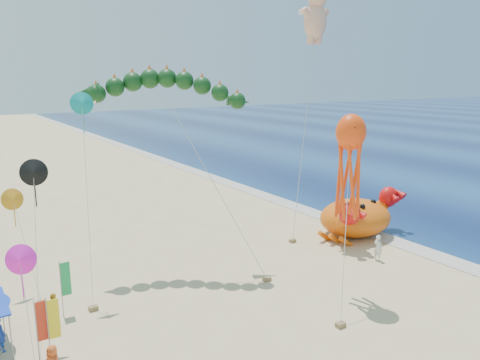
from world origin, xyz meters
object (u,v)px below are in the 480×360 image
object	(u,v)px
octopus_kite	(350,159)
crab_inflatable	(357,216)
dragon_kite	(165,93)
cherub_kite	(316,15)

from	to	relation	value
octopus_kite	crab_inflatable	bearing A→B (deg)	39.29
crab_inflatable	dragon_kite	xyz separation A→B (m)	(-15.44, 2.75, 10.14)
crab_inflatable	dragon_kite	world-z (taller)	dragon_kite
cherub_kite	octopus_kite	world-z (taller)	cherub_kite
crab_inflatable	octopus_kite	distance (m)	12.80
crab_inflatable	dragon_kite	bearing A→B (deg)	169.91
dragon_kite	cherub_kite	size ratio (longest dim) A/B	0.66
crab_inflatable	cherub_kite	xyz separation A→B (m)	(-2.12, 3.42, 15.95)
dragon_kite	cherub_kite	xyz separation A→B (m)	(13.32, 0.67, 5.81)
dragon_kite	octopus_kite	bearing A→B (deg)	-54.38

